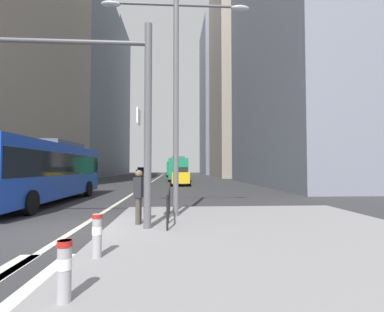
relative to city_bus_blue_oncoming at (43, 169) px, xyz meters
name	(u,v)px	position (x,y,z in m)	size (l,w,h in m)	color
ground_plane	(144,187)	(3.87, 13.38, -1.84)	(160.00, 160.00, 0.00)	#303033
median_island	(265,233)	(9.37, -7.62, -1.76)	(9.00, 10.00, 0.15)	gray
lane_centre_line	(152,182)	(3.87, 23.38, -1.83)	(0.20, 80.00, 0.01)	beige
office_tower_left_mid	(77,79)	(-12.13, 41.20, 17.26)	(11.41, 25.35, 38.20)	slate
office_tower_left_far	(107,101)	(-12.13, 65.69, 18.70)	(10.17, 17.74, 41.08)	slate
office_tower_right_near	(301,21)	(20.87, 14.93, 16.34)	(10.73, 24.43, 36.34)	slate
office_tower_right_mid	(244,71)	(20.87, 41.27, 19.73)	(11.99, 17.57, 43.12)	gray
office_tower_right_far	(225,101)	(20.87, 62.20, 18.52)	(12.87, 17.13, 40.72)	slate
city_bus_blue_oncoming	(43,169)	(0.00, 0.00, 0.00)	(2.80, 11.46, 3.40)	#14389E
city_bus_red_receding	(178,168)	(7.41, 26.27, 0.00)	(2.77, 11.54, 3.40)	#198456
city_bus_red_distant	(173,168)	(6.54, 46.58, 0.00)	(2.79, 11.30, 3.40)	#198456
car_oncoming_mid	(142,172)	(-0.46, 49.01, -0.85)	(2.12, 4.54, 1.94)	#232838
car_receding_near	(180,176)	(7.44, 14.47, -0.85)	(2.13, 4.09, 1.94)	gold
traffic_signal_gantry	(73,90)	(3.95, -7.14, 2.29)	(6.38, 0.65, 6.00)	#515156
street_lamp_post	(176,76)	(6.91, -5.05, 3.45)	(5.50, 0.32, 8.00)	#56565B
bollard_front	(64,267)	(5.43, -11.62, -1.24)	(0.20, 0.20, 0.79)	#99999E
bollard_left	(97,233)	(5.36, -9.77, -1.22)	(0.20, 0.20, 0.84)	#99999E
pedestrian_railing	(169,199)	(6.67, -5.92, -1.00)	(0.06, 3.15, 0.98)	black
pedestrian_waiting	(139,194)	(5.76, -6.48, -0.76)	(0.29, 0.41, 1.67)	#423D38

